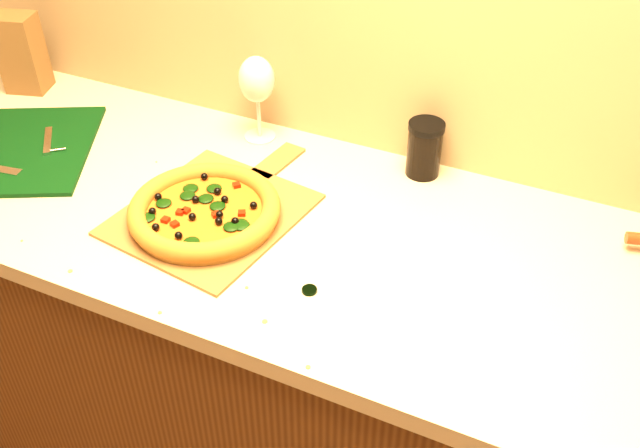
{
  "coord_description": "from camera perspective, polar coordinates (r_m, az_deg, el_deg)",
  "views": [
    {
      "loc": [
        0.4,
        0.43,
        1.78
      ],
      "look_at": [
        -0.03,
        1.38,
        0.96
      ],
      "focal_mm": 40.0,
      "sensor_mm": 36.0,
      "label": 1
    }
  ],
  "objects": [
    {
      "name": "cabinet",
      "position": [
        1.73,
        1.7,
        -13.23
      ],
      "size": [
        2.8,
        0.65,
        0.86
      ],
      "primitive_type": "cube",
      "color": "#49260F",
      "rests_on": "ground"
    },
    {
      "name": "countertop",
      "position": [
        1.4,
        2.04,
        -1.75
      ],
      "size": [
        2.84,
        0.68,
        0.04
      ],
      "primitive_type": "cube",
      "color": "#BDAF93",
      "rests_on": "cabinet"
    },
    {
      "name": "pizza_peel",
      "position": [
        1.47,
        -8.34,
        1.06
      ],
      "size": [
        0.37,
        0.51,
        0.01
      ],
      "rotation": [
        0.0,
        0.0,
        -0.14
      ],
      "color": "brown",
      "rests_on": "countertop"
    },
    {
      "name": "pizza",
      "position": [
        1.43,
        -9.21,
        1.06
      ],
      "size": [
        0.3,
        0.3,
        0.04
      ],
      "color": "#AD6C2B",
      "rests_on": "pizza_peel"
    },
    {
      "name": "cutting_board",
      "position": [
        1.77,
        -22.16,
        5.57
      ],
      "size": [
        0.4,
        0.45,
        0.03
      ],
      "rotation": [
        0.0,
        0.0,
        0.47
      ],
      "color": "black",
      "rests_on": "countertop"
    },
    {
      "name": "bottle_cap",
      "position": [
        1.27,
        -0.85,
        -5.31
      ],
      "size": [
        0.03,
        0.03,
        0.01
      ],
      "primitive_type": "cylinder",
      "rotation": [
        0.0,
        0.0,
        -0.17
      ],
      "color": "black",
      "rests_on": "countertop"
    },
    {
      "name": "wine_glass",
      "position": [
        1.63,
        -5.09,
        11.27
      ],
      "size": [
        0.08,
        0.08,
        0.2
      ],
      "color": "silver",
      "rests_on": "countertop"
    },
    {
      "name": "paper_bag",
      "position": [
        2.01,
        -22.77,
        12.5
      ],
      "size": [
        0.12,
        0.11,
        0.2
      ],
      "primitive_type": "cube",
      "rotation": [
        0.0,
        0.0,
        0.29
      ],
      "color": "brown",
      "rests_on": "countertop"
    },
    {
      "name": "dark_jar",
      "position": [
        1.55,
        8.35,
        5.99
      ],
      "size": [
        0.08,
        0.08,
        0.12
      ],
      "color": "black",
      "rests_on": "countertop"
    }
  ]
}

